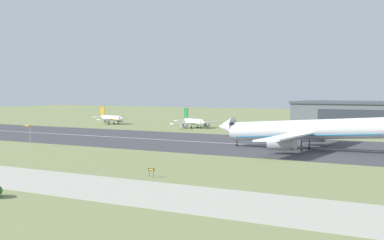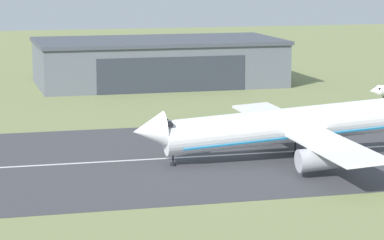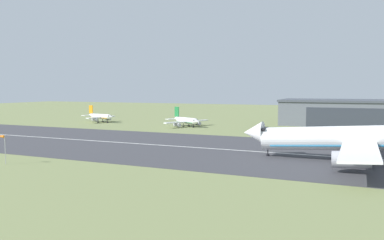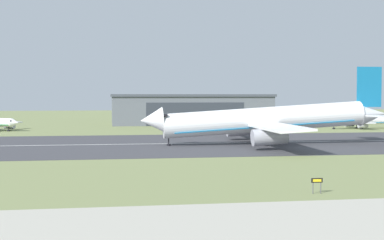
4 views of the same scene
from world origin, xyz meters
name	(u,v)px [view 4 (image 4 of 4)]	position (x,y,z in m)	size (l,w,h in m)	color
ground_plane	(152,185)	(0.00, 53.68, 0.00)	(668.93, 668.93, 0.00)	#7A8451
runway_strip	(132,144)	(0.00, 107.36, 0.03)	(428.93, 54.33, 0.06)	#3D3D42
runway_centreline	(132,144)	(0.00, 107.36, 0.07)	(386.04, 0.70, 0.01)	silver
taxiway_road	(174,228)	(0.00, 32.65, 0.03)	(321.70, 17.74, 0.05)	#B2AD9E
hangar_building	(189,109)	(25.42, 192.34, 5.60)	(59.45, 30.52, 11.17)	slate
airplane_landing	(265,120)	(28.24, 101.88, 5.29)	(54.71, 50.68, 16.94)	white
airplane_parked_east	(360,121)	(74.58, 151.84, 2.52)	(24.85, 16.54, 7.72)	white
runway_sign	(317,182)	(17.02, 45.30, 1.24)	(1.25, 0.13, 1.68)	#4C4C51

